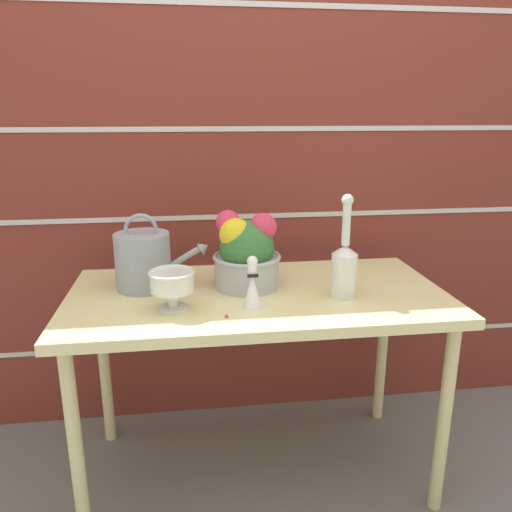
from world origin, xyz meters
TOP-DOWN VIEW (x-y plane):
  - ground_plane at (0.00, 0.00)m, footprint 12.00×12.00m
  - brick_wall at (0.00, 0.48)m, footprint 3.60×0.08m
  - patio_table at (0.00, 0.00)m, footprint 1.31×0.67m
  - watering_can at (-0.39, 0.09)m, footprint 0.34×0.19m
  - crystal_pedestal_bowl at (-0.29, -0.13)m, footprint 0.15×0.15m
  - flower_planter at (-0.03, 0.05)m, footprint 0.24×0.24m
  - glass_decanter at (0.28, -0.09)m, footprint 0.09×0.09m
  - figurine_vase at (-0.04, -0.15)m, footprint 0.06×0.06m
  - fallen_petal at (-0.12, -0.22)m, footprint 0.01×0.01m

SIDE VIEW (x-z plane):
  - ground_plane at x=0.00m, z-range 0.00..0.00m
  - patio_table at x=0.00m, z-range 0.30..1.04m
  - fallen_petal at x=-0.12m, z-range 0.74..0.75m
  - figurine_vase at x=-0.04m, z-range 0.72..0.90m
  - crystal_pedestal_bowl at x=-0.29m, z-range 0.76..0.90m
  - watering_can at x=-0.39m, z-range 0.71..0.98m
  - glass_decanter at x=0.28m, z-range 0.68..1.03m
  - flower_planter at x=-0.03m, z-range 0.73..1.00m
  - brick_wall at x=0.00m, z-range 0.00..2.20m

